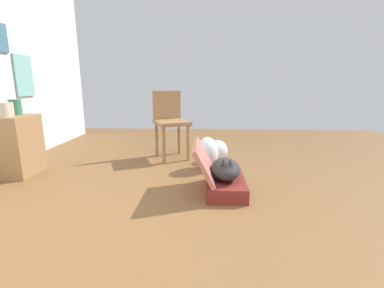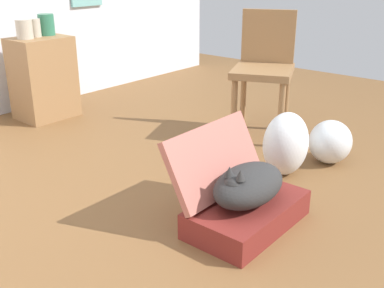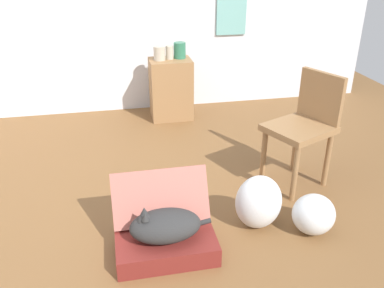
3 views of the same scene
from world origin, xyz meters
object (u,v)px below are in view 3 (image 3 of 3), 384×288
(suitcase_base, at_px, (166,246))
(vase_tall, at_px, (160,53))
(plastic_bag_clear, at_px, (314,214))
(chair, at_px, (305,124))
(cat, at_px, (164,225))
(vase_round, at_px, (170,52))
(side_table, at_px, (171,89))
(plastic_bag_white, at_px, (259,202))
(vase_short, at_px, (180,50))

(suitcase_base, bearing_deg, vase_tall, 83.09)
(plastic_bag_clear, distance_m, chair, 0.77)
(cat, xyz_separation_m, vase_round, (0.39, 2.30, 0.51))
(side_table, distance_m, vase_round, 0.40)
(plastic_bag_white, distance_m, vase_round, 2.22)
(suitcase_base, xyz_separation_m, chair, (1.20, 0.67, 0.45))
(plastic_bag_clear, relative_size, vase_round, 2.03)
(vase_short, bearing_deg, plastic_bag_clear, -77.57)
(vase_tall, distance_m, chair, 1.87)
(suitcase_base, relative_size, cat, 1.20)
(suitcase_base, distance_m, plastic_bag_clear, 1.01)
(plastic_bag_white, relative_size, vase_tall, 2.66)
(side_table, bearing_deg, vase_tall, 178.12)
(side_table, height_order, vase_short, vase_short)
(plastic_bag_white, bearing_deg, vase_round, 97.28)
(cat, distance_m, vase_short, 2.43)
(plastic_bag_clear, height_order, side_table, side_table)
(cat, xyz_separation_m, plastic_bag_white, (0.67, 0.17, -0.03))
(plastic_bag_clear, distance_m, vase_tall, 2.44)
(suitcase_base, distance_m, vase_round, 2.43)
(plastic_bag_white, height_order, vase_tall, vase_tall)
(vase_round, bearing_deg, vase_tall, -167.47)
(cat, relative_size, vase_round, 3.65)
(suitcase_base, height_order, side_table, side_table)
(suitcase_base, height_order, vase_round, vase_round)
(vase_short, bearing_deg, plastic_bag_white, -85.75)
(vase_tall, bearing_deg, vase_round, 12.53)
(side_table, bearing_deg, vase_short, 21.15)
(side_table, distance_m, chair, 1.81)
(cat, height_order, vase_tall, vase_tall)
(cat, distance_m, vase_round, 2.39)
(side_table, bearing_deg, plastic_bag_white, -82.62)
(chair, bearing_deg, plastic_bag_clear, -41.02)
(vase_short, height_order, vase_round, vase_short)
(plastic_bag_white, bearing_deg, chair, 43.09)
(plastic_bag_clear, bearing_deg, vase_short, 102.43)
(plastic_bag_clear, distance_m, vase_round, 2.43)
(vase_tall, xyz_separation_m, vase_short, (0.23, 0.04, 0.01))
(plastic_bag_clear, height_order, chair, chair)
(plastic_bag_clear, bearing_deg, vase_tall, 108.00)
(cat, bearing_deg, plastic_bag_clear, 1.70)
(cat, bearing_deg, vase_tall, 82.95)
(suitcase_base, height_order, vase_short, vase_short)
(cat, height_order, vase_short, vase_short)
(cat, distance_m, plastic_bag_white, 0.69)
(suitcase_base, relative_size, chair, 0.69)
(suitcase_base, bearing_deg, chair, 29.18)
(suitcase_base, relative_size, vase_short, 3.68)
(vase_tall, relative_size, vase_round, 1.04)
(vase_tall, distance_m, vase_round, 0.12)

